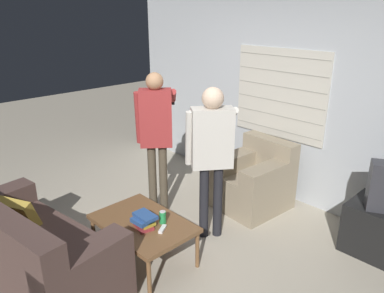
{
  "coord_description": "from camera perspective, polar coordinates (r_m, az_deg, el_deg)",
  "views": [
    {
      "loc": [
        2.65,
        -2.07,
        2.38
      ],
      "look_at": [
        -0.04,
        0.54,
        1.0
      ],
      "focal_mm": 35.0,
      "sensor_mm": 36.0,
      "label": 1
    }
  ],
  "objects": [
    {
      "name": "ground_plane",
      "position": [
        4.12,
        -5.22,
        -15.17
      ],
      "size": [
        16.0,
        16.0,
        0.0
      ],
      "primitive_type": "plane",
      "color": "#B2A893"
    },
    {
      "name": "couch_blue",
      "position": [
        3.76,
        -23.33,
        -14.51
      ],
      "size": [
        1.82,
        1.03,
        0.89
      ],
      "rotation": [
        0.0,
        0.0,
        0.13
      ],
      "color": "#4C3833",
      "rests_on": "ground_plane"
    },
    {
      "name": "armchair_beige",
      "position": [
        4.8,
        9.48,
        -5.11
      ],
      "size": [
        0.82,
        0.88,
        0.85
      ],
      "rotation": [
        0.0,
        0.0,
        3.06
      ],
      "color": "gray",
      "rests_on": "ground_plane"
    },
    {
      "name": "person_right_standing",
      "position": [
        3.84,
        3.03,
        0.13
      ],
      "size": [
        0.51,
        0.75,
        1.67
      ],
      "rotation": [
        0.0,
        0.0,
        0.94
      ],
      "color": "black",
      "rests_on": "ground_plane"
    },
    {
      "name": "coffee_table",
      "position": [
        3.77,
        -7.47,
        -11.75
      ],
      "size": [
        1.0,
        0.67,
        0.43
      ],
      "color": "brown",
      "rests_on": "ground_plane"
    },
    {
      "name": "spare_remote",
      "position": [
        3.59,
        -4.52,
        -12.42
      ],
      "size": [
        0.1,
        0.13,
        0.02
      ],
      "rotation": [
        0.0,
        0.0,
        0.53
      ],
      "color": "white",
      "rests_on": "coffee_table"
    },
    {
      "name": "person_left_standing",
      "position": [
        4.34,
        -5.47,
        2.84
      ],
      "size": [
        0.55,
        0.78,
        1.73
      ],
      "rotation": [
        0.0,
        0.0,
        0.86
      ],
      "color": "#4C4233",
      "rests_on": "ground_plane"
    },
    {
      "name": "soda_can",
      "position": [
        3.68,
        -4.49,
        -10.69
      ],
      "size": [
        0.07,
        0.07,
        0.13
      ],
      "color": "#238E47",
      "rests_on": "coffee_table"
    },
    {
      "name": "book_stack",
      "position": [
        3.64,
        -7.35,
        -11.09
      ],
      "size": [
        0.24,
        0.19,
        0.13
      ],
      "color": "maroon",
      "rests_on": "coffee_table"
    },
    {
      "name": "wall_back",
      "position": [
        5.0,
        12.77,
        7.0
      ],
      "size": [
        5.2,
        0.08,
        2.55
      ],
      "color": "#ADB2B7",
      "rests_on": "ground_plane"
    }
  ]
}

